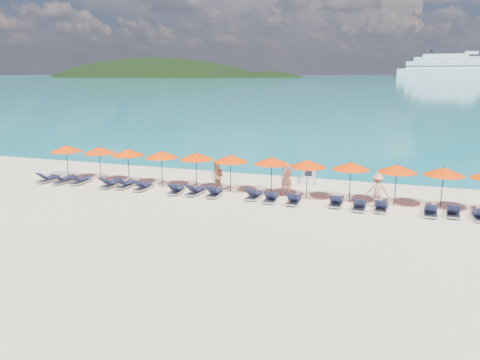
% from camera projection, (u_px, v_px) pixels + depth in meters
% --- Properties ---
extents(ground, '(1400.00, 1400.00, 0.00)m').
position_uv_depth(ground, '(221.00, 216.00, 23.20)').
color(ground, beige).
extents(sea, '(1600.00, 1300.00, 0.01)m').
position_uv_depth(sea, '(394.00, 77.00, 632.75)').
color(sea, '#1FA9B2').
rests_on(sea, ground).
extents(headland_main, '(374.00, 242.00, 126.50)m').
position_uv_depth(headland_main, '(155.00, 106.00, 623.44)').
color(headland_main, black).
rests_on(headland_main, ground).
extents(headland_small, '(162.00, 126.00, 85.50)m').
position_uv_depth(headland_small, '(267.00, 106.00, 594.77)').
color(headland_small, black).
rests_on(headland_small, ground).
extents(cruise_ship, '(143.92, 43.09, 39.57)m').
position_uv_depth(cruise_ship, '(462.00, 69.00, 550.62)').
color(cruise_ship, white).
rests_on(cruise_ship, ground).
extents(jetski, '(1.06, 2.20, 0.75)m').
position_uv_depth(jetski, '(308.00, 177.00, 30.43)').
color(jetski, silver).
rests_on(jetski, ground).
extents(beachgoer_a, '(0.83, 0.75, 1.92)m').
position_uv_depth(beachgoer_a, '(287.00, 179.00, 27.10)').
color(beachgoer_a, tan).
rests_on(beachgoer_a, ground).
extents(beachgoer_b, '(0.98, 0.73, 1.80)m').
position_uv_depth(beachgoer_b, '(217.00, 177.00, 27.93)').
color(beachgoer_b, tan).
rests_on(beachgoer_b, ground).
extents(beachgoer_c, '(1.24, 0.67, 1.84)m').
position_uv_depth(beachgoer_c, '(377.00, 190.00, 24.60)').
color(beachgoer_c, tan).
rests_on(beachgoer_c, ground).
extents(umbrella_0, '(2.10, 2.10, 2.28)m').
position_uv_depth(umbrella_0, '(66.00, 149.00, 31.15)').
color(umbrella_0, black).
rests_on(umbrella_0, ground).
extents(umbrella_1, '(2.10, 2.10, 2.28)m').
position_uv_depth(umbrella_1, '(99.00, 150.00, 30.51)').
color(umbrella_1, black).
rests_on(umbrella_1, ground).
extents(umbrella_2, '(2.10, 2.10, 2.28)m').
position_uv_depth(umbrella_2, '(128.00, 152.00, 29.70)').
color(umbrella_2, black).
rests_on(umbrella_2, ground).
extents(umbrella_3, '(2.10, 2.10, 2.28)m').
position_uv_depth(umbrella_3, '(161.00, 154.00, 28.93)').
color(umbrella_3, black).
rests_on(umbrella_3, ground).
extents(umbrella_4, '(2.10, 2.10, 2.28)m').
position_uv_depth(umbrella_4, '(196.00, 156.00, 28.33)').
color(umbrella_4, black).
rests_on(umbrella_4, ground).
extents(umbrella_5, '(2.10, 2.10, 2.28)m').
position_uv_depth(umbrella_5, '(230.00, 158.00, 27.61)').
color(umbrella_5, black).
rests_on(umbrella_5, ground).
extents(umbrella_6, '(2.10, 2.10, 2.28)m').
position_uv_depth(umbrella_6, '(272.00, 161.00, 26.92)').
color(umbrella_6, black).
rests_on(umbrella_6, ground).
extents(umbrella_7, '(2.10, 2.10, 2.28)m').
position_uv_depth(umbrella_7, '(308.00, 164.00, 26.06)').
color(umbrella_7, black).
rests_on(umbrella_7, ground).
extents(umbrella_8, '(2.10, 2.10, 2.28)m').
position_uv_depth(umbrella_8, '(351.00, 166.00, 25.44)').
color(umbrella_8, black).
rests_on(umbrella_8, ground).
extents(umbrella_9, '(2.10, 2.10, 2.28)m').
position_uv_depth(umbrella_9, '(397.00, 168.00, 24.73)').
color(umbrella_9, black).
rests_on(umbrella_9, ground).
extents(umbrella_10, '(2.10, 2.10, 2.28)m').
position_uv_depth(umbrella_10, '(444.00, 171.00, 24.00)').
color(umbrella_10, black).
rests_on(umbrella_10, ground).
extents(lounger_0, '(0.76, 1.75, 0.66)m').
position_uv_depth(lounger_0, '(48.00, 178.00, 30.40)').
color(lounger_0, silver).
rests_on(lounger_0, ground).
extents(lounger_1, '(0.77, 1.75, 0.66)m').
position_uv_depth(lounger_1, '(63.00, 180.00, 30.05)').
color(lounger_1, silver).
rests_on(lounger_1, ground).
extents(lounger_2, '(0.65, 1.71, 0.66)m').
position_uv_depth(lounger_2, '(80.00, 180.00, 29.87)').
color(lounger_2, silver).
rests_on(lounger_2, ground).
extents(lounger_3, '(0.66, 1.71, 0.66)m').
position_uv_depth(lounger_3, '(110.00, 184.00, 29.02)').
color(lounger_3, silver).
rests_on(lounger_3, ground).
extents(lounger_4, '(0.71, 1.73, 0.66)m').
position_uv_depth(lounger_4, '(126.00, 184.00, 28.85)').
color(lounger_4, silver).
rests_on(lounger_4, ground).
extents(lounger_5, '(0.64, 1.71, 0.66)m').
position_uv_depth(lounger_5, '(143.00, 186.00, 28.35)').
color(lounger_5, silver).
rests_on(lounger_5, ground).
extents(lounger_6, '(0.79, 1.75, 0.66)m').
position_uv_depth(lounger_6, '(176.00, 190.00, 27.55)').
color(lounger_6, silver).
rests_on(lounger_6, ground).
extents(lounger_7, '(0.79, 1.75, 0.66)m').
position_uv_depth(lounger_7, '(196.00, 191.00, 27.26)').
color(lounger_7, silver).
rests_on(lounger_7, ground).
extents(lounger_8, '(0.69, 1.72, 0.66)m').
position_uv_depth(lounger_8, '(215.00, 192.00, 26.89)').
color(lounger_8, silver).
rests_on(lounger_8, ground).
extents(lounger_9, '(0.72, 1.73, 0.66)m').
position_uv_depth(lounger_9, '(254.00, 195.00, 26.38)').
color(lounger_9, silver).
rests_on(lounger_9, ground).
extents(lounger_10, '(0.71, 1.73, 0.66)m').
position_uv_depth(lounger_10, '(271.00, 197.00, 25.82)').
color(lounger_10, silver).
rests_on(lounger_10, ground).
extents(lounger_11, '(0.65, 1.71, 0.66)m').
position_uv_depth(lounger_11, '(294.00, 200.00, 25.38)').
color(lounger_11, silver).
rests_on(lounger_11, ground).
extents(lounger_12, '(0.63, 1.71, 0.66)m').
position_uv_depth(lounger_12, '(336.00, 202.00, 25.00)').
color(lounger_12, silver).
rests_on(lounger_12, ground).
extents(lounger_13, '(0.64, 1.71, 0.66)m').
position_uv_depth(lounger_13, '(359.00, 205.00, 24.31)').
color(lounger_13, silver).
rests_on(lounger_13, ground).
extents(lounger_14, '(0.73, 1.74, 0.66)m').
position_uv_depth(lounger_14, '(381.00, 206.00, 24.09)').
color(lounger_14, silver).
rests_on(lounger_14, ground).
extents(lounger_15, '(0.70, 1.73, 0.66)m').
position_uv_depth(lounger_15, '(431.00, 211.00, 23.31)').
color(lounger_15, silver).
rests_on(lounger_15, ground).
extents(lounger_16, '(0.75, 1.74, 0.66)m').
position_uv_depth(lounger_16, '(453.00, 211.00, 23.22)').
color(lounger_16, silver).
rests_on(lounger_16, ground).
extents(lounger_17, '(0.68, 1.72, 0.66)m').
position_uv_depth(lounger_17, '(480.00, 215.00, 22.64)').
color(lounger_17, silver).
rests_on(lounger_17, ground).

